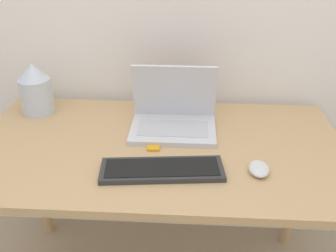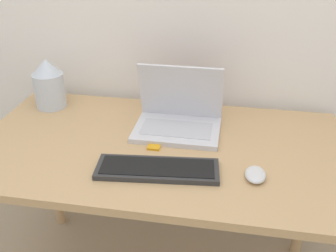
{
  "view_description": "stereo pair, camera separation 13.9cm",
  "coord_description": "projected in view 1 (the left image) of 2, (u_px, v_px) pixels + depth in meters",
  "views": [
    {
      "loc": [
        0.12,
        -0.87,
        1.53
      ],
      "look_at": [
        0.04,
        0.35,
        0.87
      ],
      "focal_mm": 42.0,
      "sensor_mm": 36.0,
      "label": 1
    },
    {
      "loc": [
        0.25,
        -0.85,
        1.53
      ],
      "look_at": [
        0.04,
        0.35,
        0.87
      ],
      "focal_mm": 42.0,
      "sensor_mm": 36.0,
      "label": 2
    }
  ],
  "objects": [
    {
      "name": "desk",
      "position": [
        158.0,
        164.0,
        1.51
      ],
      "size": [
        1.39,
        0.77,
        0.77
      ],
      "color": "tan",
      "rests_on": "ground_plane"
    },
    {
      "name": "laptop",
      "position": [
        173.0,
        116.0,
        1.56
      ],
      "size": [
        0.33,
        0.24,
        0.25
      ],
      "color": "silver",
      "rests_on": "desk"
    },
    {
      "name": "keyboard",
      "position": [
        162.0,
        170.0,
        1.31
      ],
      "size": [
        0.42,
        0.18,
        0.02
      ],
      "color": "#2D2D2D",
      "rests_on": "desk"
    },
    {
      "name": "mouse",
      "position": [
        259.0,
        169.0,
        1.3
      ],
      "size": [
        0.07,
        0.1,
        0.03
      ],
      "color": "silver",
      "rests_on": "desk"
    },
    {
      "name": "vase",
      "position": [
        36.0,
        89.0,
        1.66
      ],
      "size": [
        0.13,
        0.13,
        0.22
      ],
      "color": "silver",
      "rests_on": "desk"
    },
    {
      "name": "mp3_player",
      "position": [
        154.0,
        146.0,
        1.45
      ],
      "size": [
        0.05,
        0.06,
        0.01
      ],
      "color": "orange",
      "rests_on": "desk"
    }
  ]
}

